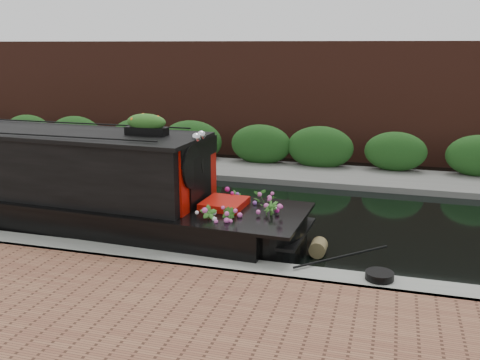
# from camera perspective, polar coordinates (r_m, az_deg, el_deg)

# --- Properties ---
(ground) EXTENTS (80.00, 80.00, 0.00)m
(ground) POSITION_cam_1_polar(r_m,az_deg,el_deg) (12.80, -3.88, -3.49)
(ground) COLOR black
(ground) RESTS_ON ground
(near_bank_coping) EXTENTS (40.00, 0.60, 0.50)m
(near_bank_coping) POSITION_cam_1_polar(r_m,az_deg,el_deg) (9.96, -10.50, -9.02)
(near_bank_coping) COLOR gray
(near_bank_coping) RESTS_ON ground
(far_bank_path) EXTENTS (40.00, 2.40, 0.34)m
(far_bank_path) POSITION_cam_1_polar(r_m,az_deg,el_deg) (16.65, 1.09, 0.75)
(far_bank_path) COLOR #63625E
(far_bank_path) RESTS_ON ground
(far_hedge) EXTENTS (40.00, 1.10, 2.80)m
(far_hedge) POSITION_cam_1_polar(r_m,az_deg,el_deg) (17.50, 1.87, 1.41)
(far_hedge) COLOR #1C4717
(far_hedge) RESTS_ON ground
(far_brick_wall) EXTENTS (40.00, 1.00, 8.00)m
(far_brick_wall) POSITION_cam_1_polar(r_m,az_deg,el_deg) (19.49, 3.42, 2.74)
(far_brick_wall) COLOR #4B2319
(far_brick_wall) RESTS_ON ground
(narrowboat) EXTENTS (11.93, 2.62, 2.80)m
(narrowboat) POSITION_cam_1_polar(r_m,az_deg,el_deg) (12.64, -21.87, -0.84)
(narrowboat) COLOR black
(narrowboat) RESTS_ON ground
(rope_fender) EXTENTS (0.31, 0.39, 0.31)m
(rope_fender) POSITION_cam_1_polar(r_m,az_deg,el_deg) (10.32, 8.35, -7.14)
(rope_fender) COLOR brown
(rope_fender) RESTS_ON ground
(coiled_mooring_rope) EXTENTS (0.46, 0.46, 0.12)m
(coiled_mooring_rope) POSITION_cam_1_polar(r_m,az_deg,el_deg) (8.96, 14.66, -9.84)
(coiled_mooring_rope) COLOR black
(coiled_mooring_rope) RESTS_ON near_bank_coping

